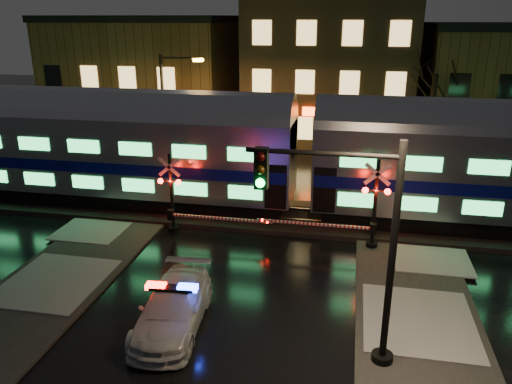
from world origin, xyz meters
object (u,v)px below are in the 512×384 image
police_car (173,308)px  streetlight (168,112)px  crossing_signal_right (366,213)px  crossing_signal_left (179,202)px  traffic_light (353,251)px

police_car → streetlight: 15.01m
crossing_signal_right → crossing_signal_left: bearing=-180.0°
crossing_signal_left → streetlight: 7.80m
crossing_signal_right → streetlight: 13.22m
traffic_light → streetlight: (-10.54, 14.28, 0.82)m
crossing_signal_right → crossing_signal_left: crossing_signal_right is taller
crossing_signal_right → police_car: bearing=-130.8°
police_car → crossing_signal_right: size_ratio=0.86×
crossing_signal_left → streetlight: size_ratio=0.70×
traffic_light → streetlight: streetlight is taller
police_car → traffic_light: size_ratio=0.73×
crossing_signal_right → traffic_light: 7.83m
traffic_light → crossing_signal_right: bearing=99.6°
crossing_signal_right → streetlight: streetlight is taller
traffic_light → streetlight: 17.77m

